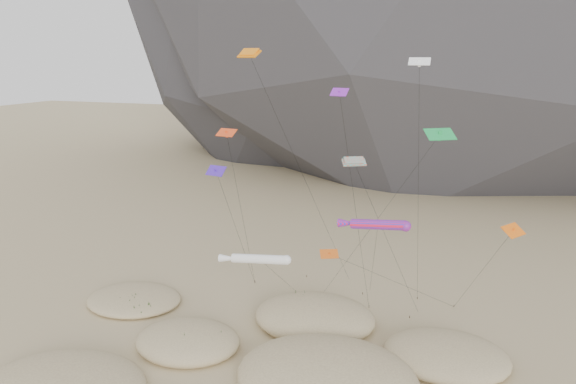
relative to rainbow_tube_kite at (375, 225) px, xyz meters
The scene contains 8 objects.
dunes 16.18m from the rainbow_tube_kite, 126.26° to the right, with size 50.62×36.44×4.22m.
dune_grass 16.00m from the rainbow_tube_kite, 128.19° to the right, with size 42.22×28.81×1.53m.
kite_stakes 17.69m from the rainbow_tube_kite, 108.43° to the left, with size 24.61×7.75×0.30m.
rainbow_tube_kite is the anchor object (origin of this frame).
white_tube_kite 12.39m from the rainbow_tube_kite, behind, with size 7.64×11.33×9.45m.
orange_parafoil 20.10m from the rainbow_tube_kite, behind, with size 8.18×16.64×29.11m.
multi_parafoil 6.07m from the rainbow_tube_kite, behind, with size 6.62×11.68×19.39m.
delta_kites 6.07m from the rainbow_tube_kite, behind, with size 30.44×20.70×28.20m.
Camera 1 is at (15.20, -38.00, 28.49)m, focal length 35.00 mm.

